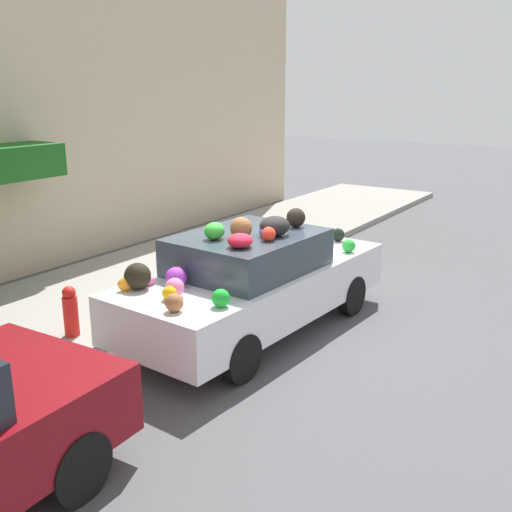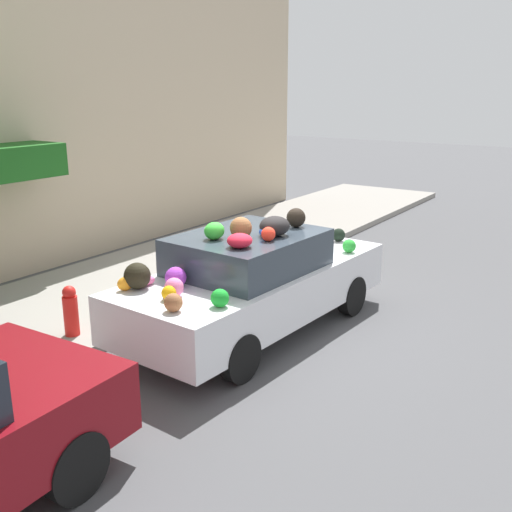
{
  "view_description": "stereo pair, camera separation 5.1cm",
  "coord_description": "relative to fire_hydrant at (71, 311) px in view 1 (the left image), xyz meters",
  "views": [
    {
      "loc": [
        -6.69,
        -4.59,
        3.4
      ],
      "look_at": [
        0.0,
        -0.14,
        1.11
      ],
      "focal_mm": 42.0,
      "sensor_mm": 36.0,
      "label": 1
    },
    {
      "loc": [
        -6.67,
        -4.63,
        3.4
      ],
      "look_at": [
        0.0,
        -0.14,
        1.11
      ],
      "focal_mm": 42.0,
      "sensor_mm": 36.0,
      "label": 2
    }
  ],
  "objects": [
    {
      "name": "art_car",
      "position": [
        1.76,
        -1.78,
        0.29
      ],
      "size": [
        4.5,
        2.0,
        1.75
      ],
      "rotation": [
        0.0,
        0.0,
        -0.06
      ],
      "color": "silver",
      "rests_on": "ground"
    },
    {
      "name": "sidewalk_curb",
      "position": [
        1.82,
        1.06,
        -0.41
      ],
      "size": [
        24.0,
        3.2,
        0.14
      ],
      "color": "gray",
      "rests_on": "ground"
    },
    {
      "name": "fire_hydrant",
      "position": [
        0.0,
        0.0,
        0.0
      ],
      "size": [
        0.2,
        0.2,
        0.7
      ],
      "color": "red",
      "rests_on": "sidewalk_curb"
    },
    {
      "name": "building_facade",
      "position": [
        1.76,
        3.28,
        2.5
      ],
      "size": [
        18.0,
        1.2,
        6.03
      ],
      "color": "#C6B293",
      "rests_on": "ground"
    },
    {
      "name": "ground_plane",
      "position": [
        1.82,
        -1.64,
        -0.48
      ],
      "size": [
        60.0,
        60.0,
        0.0
      ],
      "primitive_type": "plane",
      "color": "#4C4C4F"
    }
  ]
}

